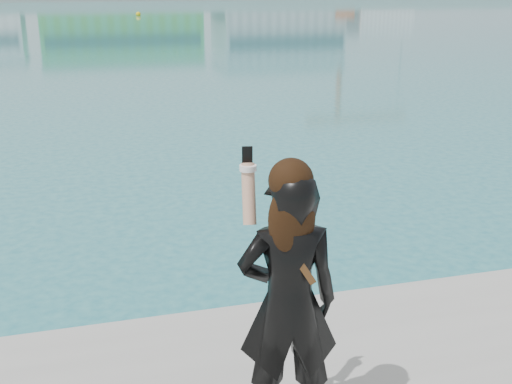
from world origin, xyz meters
TOP-DOWN VIEW (x-y plane):
  - buoy_near at (5.28, 64.15)m, footprint 0.50×0.50m
  - woman at (-0.25, -0.54)m, footprint 0.65×0.48m

SIDE VIEW (x-z plane):
  - buoy_near at x=5.28m, z-range -0.25..0.25m
  - woman at x=-0.25m, z-range 0.81..2.54m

